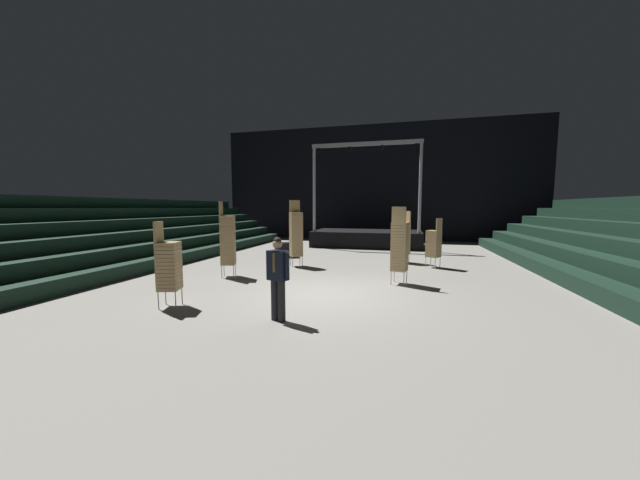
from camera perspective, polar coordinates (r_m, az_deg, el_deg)
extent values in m
cube|color=gray|center=(8.60, 0.40, -9.92)|extent=(22.00, 30.00, 0.10)
cube|color=black|center=(23.19, 9.55, 9.96)|extent=(22.00, 0.30, 8.00)
cube|color=black|center=(12.83, -29.75, -4.19)|extent=(0.75, 24.00, 0.45)
cube|color=black|center=(13.30, -32.17, -2.03)|extent=(0.75, 24.00, 0.45)
cube|color=black|center=(13.81, -34.42, -0.02)|extent=(0.75, 24.00, 0.45)
cube|color=black|center=(14.35, -36.49, 1.84)|extent=(0.75, 24.00, 0.45)
cube|color=black|center=(14.93, -38.42, 3.56)|extent=(0.75, 24.00, 0.45)
cube|color=black|center=(15.53, -40.20, 5.15)|extent=(0.75, 24.00, 0.45)
cube|color=black|center=(10.47, 42.10, -7.04)|extent=(0.75, 24.00, 0.45)
cube|color=black|center=(19.28, 8.37, 0.29)|extent=(6.23, 3.39, 0.91)
cylinder|color=#9EA0A8|center=(18.33, -1.03, 8.94)|extent=(0.16, 0.16, 4.76)
cylinder|color=#9EA0A8|center=(17.70, 17.37, 8.80)|extent=(0.16, 0.16, 4.76)
cube|color=#9EA0A8|center=(18.08, 8.12, 16.54)|extent=(5.93, 0.20, 0.20)
cylinder|color=black|center=(18.51, -0.26, 15.65)|extent=(0.18, 0.18, 0.22)
cylinder|color=black|center=(18.16, 5.27, 15.82)|extent=(0.18, 0.18, 0.22)
cylinder|color=black|center=(17.97, 10.98, 15.85)|extent=(0.18, 0.18, 0.22)
cylinder|color=black|center=(17.94, 16.76, 15.73)|extent=(0.18, 0.18, 0.22)
cylinder|color=black|center=(6.57, -6.83, -10.71)|extent=(0.15, 0.15, 0.83)
cylinder|color=black|center=(6.68, -8.04, -10.44)|extent=(0.15, 0.15, 0.83)
cube|color=silver|center=(6.42, -7.87, -4.57)|extent=(0.20, 0.15, 0.59)
cube|color=black|center=(6.46, -7.53, -4.49)|extent=(0.45, 0.34, 0.59)
cube|color=brown|center=(6.36, -8.20, -4.01)|extent=(0.06, 0.03, 0.38)
cylinder|color=black|center=(6.31, -5.89, -4.61)|extent=(0.12, 0.12, 0.54)
cylinder|color=black|center=(6.61, -9.09, -4.18)|extent=(0.12, 0.12, 0.54)
sphere|color=tan|center=(6.40, -7.58, -0.67)|extent=(0.19, 0.19, 0.19)
sphere|color=black|center=(6.39, -7.58, -0.20)|extent=(0.16, 0.16, 0.16)
cylinder|color=#B2B5BA|center=(12.92, 18.27, -3.76)|extent=(0.02, 0.02, 0.40)
cylinder|color=#B2B5BA|center=(13.26, 19.07, -3.56)|extent=(0.02, 0.02, 0.40)
cylinder|color=#B2B5BA|center=(12.75, 19.77, -3.94)|extent=(0.02, 0.02, 0.40)
cylinder|color=#B2B5BA|center=(13.08, 20.54, -3.73)|extent=(0.02, 0.02, 0.40)
cube|color=#A38456|center=(12.97, 19.45, -2.69)|extent=(0.61, 0.61, 0.08)
cube|color=#A38456|center=(12.95, 19.46, -2.32)|extent=(0.61, 0.61, 0.08)
cube|color=#A38456|center=(12.94, 19.47, -1.94)|extent=(0.61, 0.61, 0.08)
cube|color=#A38456|center=(12.93, 19.48, -1.57)|extent=(0.61, 0.61, 0.08)
cube|color=#A38456|center=(12.92, 19.50, -1.20)|extent=(0.61, 0.61, 0.08)
cube|color=#A38456|center=(12.91, 19.51, -0.82)|extent=(0.61, 0.61, 0.08)
cube|color=#A38456|center=(12.90, 19.52, -0.45)|extent=(0.61, 0.61, 0.08)
cube|color=#A38456|center=(12.89, 19.53, -0.07)|extent=(0.61, 0.61, 0.08)
cube|color=#A38456|center=(12.89, 19.55, 0.31)|extent=(0.61, 0.61, 0.08)
cube|color=#A38456|center=(12.88, 19.56, 0.68)|extent=(0.61, 0.61, 0.08)
cube|color=#A38456|center=(12.87, 19.57, 1.06)|extent=(0.61, 0.61, 0.08)
cube|color=#A38456|center=(12.87, 19.59, 1.44)|extent=(0.61, 0.61, 0.08)
cube|color=#A38456|center=(12.76, 20.40, 2.60)|extent=(0.26, 0.37, 0.46)
cylinder|color=#B2B5BA|center=(13.50, 14.13, -3.25)|extent=(0.02, 0.02, 0.40)
cylinder|color=#B2B5BA|center=(13.83, 13.37, -3.02)|extent=(0.02, 0.02, 0.40)
cylinder|color=#B2B5BA|center=(13.69, 15.52, -3.16)|extent=(0.02, 0.02, 0.40)
cylinder|color=#B2B5BA|center=(14.01, 14.74, -2.94)|extent=(0.02, 0.02, 0.40)
cube|color=#A38456|center=(13.72, 14.47, -2.09)|extent=(0.60, 0.60, 0.08)
cube|color=#A38456|center=(13.71, 14.48, -1.74)|extent=(0.60, 0.60, 0.08)
cube|color=#A38456|center=(13.70, 14.48, -1.38)|extent=(0.60, 0.60, 0.08)
cube|color=#A38456|center=(13.69, 14.49, -1.03)|extent=(0.60, 0.60, 0.08)
cube|color=#A38456|center=(13.68, 14.50, -0.68)|extent=(0.60, 0.60, 0.08)
cube|color=#A38456|center=(13.67, 14.51, -0.32)|extent=(0.60, 0.60, 0.08)
cube|color=#A38456|center=(13.66, 14.52, 0.03)|extent=(0.60, 0.60, 0.08)
cube|color=#A38456|center=(13.65, 14.53, 0.39)|extent=(0.60, 0.60, 0.08)
cube|color=#A38456|center=(13.65, 14.54, 0.74)|extent=(0.60, 0.60, 0.08)
cube|color=#A38456|center=(13.64, 14.55, 1.10)|extent=(0.60, 0.60, 0.08)
cube|color=#A38456|center=(13.63, 14.56, 1.45)|extent=(0.60, 0.60, 0.08)
cube|color=#A38456|center=(13.63, 14.57, 1.81)|extent=(0.60, 0.60, 0.08)
cube|color=#A38456|center=(13.62, 14.57, 2.17)|extent=(0.60, 0.60, 0.08)
cube|color=#A38456|center=(13.62, 14.58, 2.52)|extent=(0.60, 0.60, 0.08)
cube|color=#A38456|center=(13.61, 14.59, 2.88)|extent=(0.60, 0.60, 0.08)
cube|color=#A38456|center=(13.70, 15.33, 4.02)|extent=(0.24, 0.38, 0.46)
cylinder|color=#B2B5BA|center=(11.24, -14.76, -5.07)|extent=(0.02, 0.02, 0.40)
cylinder|color=#B2B5BA|center=(10.87, -15.08, -5.44)|extent=(0.02, 0.02, 0.40)
cylinder|color=#B2B5BA|center=(11.30, -16.67, -5.06)|extent=(0.02, 0.02, 0.40)
cylinder|color=#B2B5BA|center=(10.94, -17.05, -5.43)|extent=(0.02, 0.02, 0.40)
cube|color=#A38456|center=(11.04, -15.93, -4.01)|extent=(0.56, 0.56, 0.08)
cube|color=#A38456|center=(11.03, -15.94, -3.57)|extent=(0.56, 0.56, 0.08)
cube|color=#A38456|center=(11.01, -15.95, -3.14)|extent=(0.56, 0.56, 0.08)
cube|color=#A38456|center=(11.00, -15.96, -2.70)|extent=(0.56, 0.56, 0.08)
cube|color=#A38456|center=(10.99, -15.97, -2.26)|extent=(0.56, 0.56, 0.08)
cube|color=#A38456|center=(10.98, -15.99, -1.82)|extent=(0.56, 0.56, 0.08)
cube|color=#A38456|center=(10.97, -16.00, -1.38)|extent=(0.56, 0.56, 0.08)
cube|color=#A38456|center=(10.96, -16.01, -0.94)|extent=(0.56, 0.56, 0.08)
cube|color=#A38456|center=(10.95, -16.02, -0.50)|extent=(0.56, 0.56, 0.08)
cube|color=#A38456|center=(10.94, -16.04, -0.06)|extent=(0.56, 0.56, 0.08)
cube|color=#A38456|center=(10.93, -16.05, 0.39)|extent=(0.56, 0.56, 0.08)
cube|color=#A38456|center=(10.93, -16.06, 0.83)|extent=(0.56, 0.56, 0.08)
cube|color=#A38456|center=(10.92, -16.07, 1.27)|extent=(0.56, 0.56, 0.08)
cube|color=#A38456|center=(10.91, -16.09, 1.72)|extent=(0.56, 0.56, 0.08)
cube|color=#A38456|center=(10.91, -16.10, 2.16)|extent=(0.56, 0.56, 0.08)
cube|color=#A38456|center=(10.90, -16.11, 2.61)|extent=(0.56, 0.56, 0.08)
cube|color=#A38456|center=(10.90, -16.12, 3.06)|extent=(0.56, 0.56, 0.08)
cube|color=#A38456|center=(10.90, -16.14, 3.50)|extent=(0.56, 0.56, 0.08)
cube|color=#A38456|center=(10.89, -16.15, 3.95)|extent=(0.56, 0.56, 0.08)
cube|color=#A38456|center=(10.93, -17.20, 5.35)|extent=(0.19, 0.40, 0.46)
cylinder|color=#B2B5BA|center=(12.40, -3.17, -3.87)|extent=(0.02, 0.02, 0.40)
cylinder|color=#B2B5BA|center=(12.31, -4.88, -3.95)|extent=(0.02, 0.02, 0.40)
cylinder|color=#B2B5BA|center=(12.77, -3.62, -3.60)|extent=(0.02, 0.02, 0.40)
cylinder|color=#B2B5BA|center=(12.68, -5.28, -3.68)|extent=(0.02, 0.02, 0.40)
cube|color=#A38456|center=(12.50, -4.25, -2.68)|extent=(0.61, 0.61, 0.08)
cube|color=#A38456|center=(12.49, -4.25, -2.29)|extent=(0.61, 0.61, 0.08)
cube|color=#A38456|center=(12.48, -4.25, -1.90)|extent=(0.61, 0.61, 0.08)
cube|color=#A38456|center=(12.47, -4.26, -1.52)|extent=(0.61, 0.61, 0.08)
cube|color=#A38456|center=(12.46, -4.26, -1.13)|extent=(0.61, 0.61, 0.08)
cube|color=#A38456|center=(12.45, -4.26, -0.74)|extent=(0.61, 0.61, 0.08)
cube|color=#A38456|center=(12.44, -4.26, -0.35)|extent=(0.61, 0.61, 0.08)
cube|color=#A38456|center=(12.43, -4.27, 0.04)|extent=(0.61, 0.61, 0.08)
cube|color=#A38456|center=(12.42, -4.27, 0.43)|extent=(0.61, 0.61, 0.08)
cube|color=#A38456|center=(12.41, -4.27, 0.82)|extent=(0.61, 0.61, 0.08)
cube|color=#A38456|center=(12.40, -4.28, 1.21)|extent=(0.61, 0.61, 0.08)
cube|color=#A38456|center=(12.40, -4.28, 1.60)|extent=(0.61, 0.61, 0.08)
cube|color=#A38456|center=(12.39, -4.28, 1.99)|extent=(0.61, 0.61, 0.08)
cube|color=#A38456|center=(12.39, -4.28, 2.39)|extent=(0.61, 0.61, 0.08)
cube|color=#A38456|center=(12.38, -4.29, 2.78)|extent=(0.61, 0.61, 0.08)
cube|color=#A38456|center=(12.38, -4.29, 3.17)|extent=(0.61, 0.61, 0.08)
cube|color=#A38456|center=(12.37, -4.29, 3.57)|extent=(0.61, 0.61, 0.08)
cube|color=#A38456|center=(12.37, -4.30, 3.96)|extent=(0.61, 0.61, 0.08)
cube|color=#A38456|center=(12.37, -4.30, 4.35)|extent=(0.61, 0.61, 0.08)
cube|color=#A38456|center=(12.37, -4.30, 4.75)|extent=(0.61, 0.61, 0.08)
cube|color=#A38456|center=(12.55, -4.53, 6.00)|extent=(0.37, 0.26, 0.46)
cylinder|color=#B2B5BA|center=(10.16, 13.03, -6.17)|extent=(0.02, 0.02, 0.40)
cylinder|color=#B2B5BA|center=(10.08, 15.14, -6.32)|extent=(0.02, 0.02, 0.40)
cylinder|color=#B2B5BA|center=(9.80, 12.49, -6.60)|extent=(0.02, 0.02, 0.40)
cylinder|color=#B2B5BA|center=(9.72, 14.67, -6.76)|extent=(0.02, 0.02, 0.40)
cube|color=#A38456|center=(9.89, 13.87, -5.08)|extent=(0.52, 0.52, 0.08)
cube|color=#A38456|center=(9.87, 13.88, -4.60)|extent=(0.52, 0.52, 0.08)
cube|color=#A38456|center=(9.86, 13.89, -4.11)|extent=(0.52, 0.52, 0.08)
cube|color=#A38456|center=(9.84, 13.90, -3.63)|extent=(0.52, 0.52, 0.08)
cube|color=#A38456|center=(9.83, 13.91, -3.14)|extent=(0.52, 0.52, 0.08)
cube|color=#A38456|center=(9.82, 13.93, -2.65)|extent=(0.52, 0.52, 0.08)
cube|color=#A38456|center=(9.81, 13.94, -2.15)|extent=(0.52, 0.52, 0.08)
cube|color=#A38456|center=(9.80, 13.95, -1.66)|extent=(0.52, 0.52, 0.08)
cube|color=#A38456|center=(9.79, 13.96, -1.17)|extent=(0.52, 0.52, 0.08)
cube|color=#A38456|center=(9.78, 13.97, -0.67)|extent=(0.52, 0.52, 0.08)
cube|color=#A38456|center=(9.77, 13.99, -0.18)|extent=(0.52, 0.52, 0.08)
cube|color=#A38456|center=(9.76, 14.00, 0.32)|extent=(0.52, 0.52, 0.08)
cube|color=#A38456|center=(9.75, 14.01, 0.81)|extent=(0.52, 0.52, 0.08)
cube|color=#A38456|center=(9.74, 14.02, 1.31)|extent=(0.52, 0.52, 0.08)
cube|color=#A38456|center=(9.74, 14.03, 1.81)|extent=(0.52, 0.52, 0.08)
cube|color=#A38456|center=(9.73, 14.05, 2.31)|extent=(0.52, 0.52, 0.08)
cube|color=#A38456|center=(9.73, 14.06, 2.81)|extent=(0.52, 0.52, 0.08)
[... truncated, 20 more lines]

